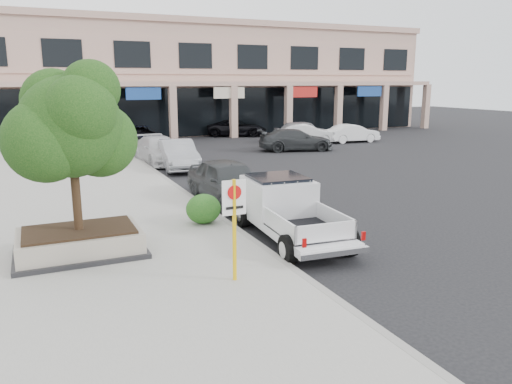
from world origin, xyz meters
The scene contains 19 objects.
ground centered at (0.00, 0.00, 0.00)m, with size 120.00×120.00×0.00m, color black.
sidewalk centered at (-5.50, 6.00, 0.07)m, with size 8.00×52.00×0.15m, color gray.
curb centered at (-1.55, 6.00, 0.07)m, with size 0.20×52.00×0.15m, color gray.
strip_mall centered at (8.00, 33.93, 4.75)m, with size 40.55×12.43×9.50m.
planter centered at (-6.09, 2.17, 0.48)m, with size 3.20×2.20×0.68m.
planter_tree centered at (-5.96, 2.32, 3.41)m, with size 2.90×2.55×4.00m.
no_parking_sign centered at (-3.09, -1.05, 1.63)m, with size 0.55×0.09×2.30m.
hedge centered at (-2.30, 3.59, 0.62)m, with size 1.10×0.99×0.94m, color #174F16.
pickup_truck centered at (-0.35, 1.46, 0.86)m, with size 2.02×5.44×1.71m, color silver, non-canonical shape.
curb_car_a centered at (-0.39, 6.31, 0.83)m, with size 1.95×4.86×1.65m, color #2F3234.
curb_car_b centered at (-0.16, 14.38, 0.76)m, with size 1.62×4.63×1.53m, color #95969C.
curb_car_c centered at (-0.55, 16.72, 0.73)m, with size 2.06×5.06×1.47m, color silver.
curb_car_d centered at (-0.29, 23.58, 0.76)m, with size 2.53×5.49×1.53m, color black.
lot_car_a centered at (8.86, 19.15, 0.69)m, with size 1.63×4.06×1.38m, color #A0A4A8.
lot_car_b centered at (11.52, 21.32, 0.70)m, with size 1.49×4.28×1.41m, color silver.
lot_car_c centered at (8.87, 18.12, 0.71)m, with size 1.99×4.90×1.42m, color #2B2D30.
lot_car_d centered at (8.63, 27.95, 0.69)m, with size 2.28×4.94×1.37m, color black.
lot_car_e centered at (11.68, 22.30, 0.81)m, with size 1.91×4.75×1.62m, color gray.
lot_car_f centered at (14.98, 20.44, 0.67)m, with size 1.42×4.08×1.34m, color white.
Camera 1 is at (-6.94, -10.84, 4.52)m, focal length 35.00 mm.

